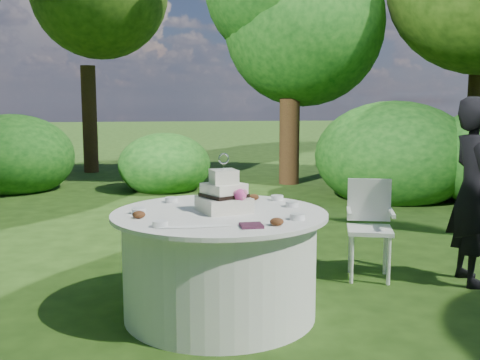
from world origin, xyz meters
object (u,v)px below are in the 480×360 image
Objects in this scene: cake at (224,196)px; chair at (369,220)px; napkins at (251,225)px; table at (220,263)px; guest at (474,191)px.

chair is (1.39, 0.67, -0.37)m from cake.
napkins reaches higher than table.
napkins is at bearing 121.86° from guest.
cake is 0.49× the size of chair.
chair is at bearing 78.16° from guest.
guest is 2.31m from table.
guest reaches higher than table.
table is 3.62× the size of cake.
cake is at bearing -154.45° from chair.
chair is at bearing 25.55° from cake.
guest is 1.84× the size of chair.
napkins is at bearing -74.93° from table.
chair is at bearing 25.59° from table.
napkins is 0.09× the size of table.
table is (-2.24, -0.38, -0.41)m from guest.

